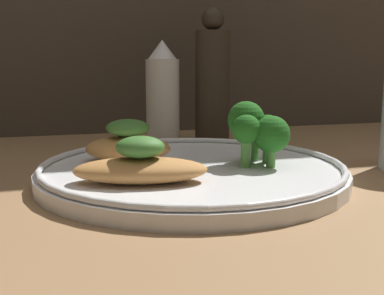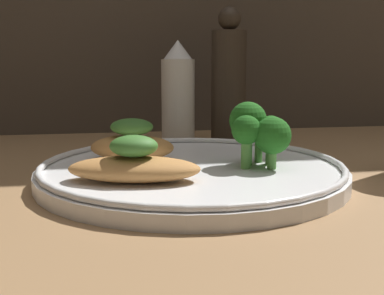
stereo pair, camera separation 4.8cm
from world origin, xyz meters
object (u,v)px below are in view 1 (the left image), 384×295
object	(u,v)px
broccoli_bunch	(257,129)
pepper_grinder	(212,82)
sauce_bottle	(163,95)
plate	(192,171)

from	to	relation	value
broccoli_bunch	pepper_grinder	size ratio (longest dim) A/B	0.35
pepper_grinder	sauce_bottle	bearing A→B (deg)	180.00
broccoli_bunch	sauce_bottle	bearing A→B (deg)	102.76
plate	broccoli_bunch	bearing A→B (deg)	-5.23
broccoli_bunch	pepper_grinder	world-z (taller)	pepper_grinder
plate	pepper_grinder	size ratio (longest dim) A/B	1.59
sauce_bottle	pepper_grinder	distance (cm)	7.66
sauce_bottle	plate	bearing A→B (deg)	-94.39
plate	sauce_bottle	size ratio (longest dim) A/B	2.08
plate	sauce_bottle	world-z (taller)	sauce_bottle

